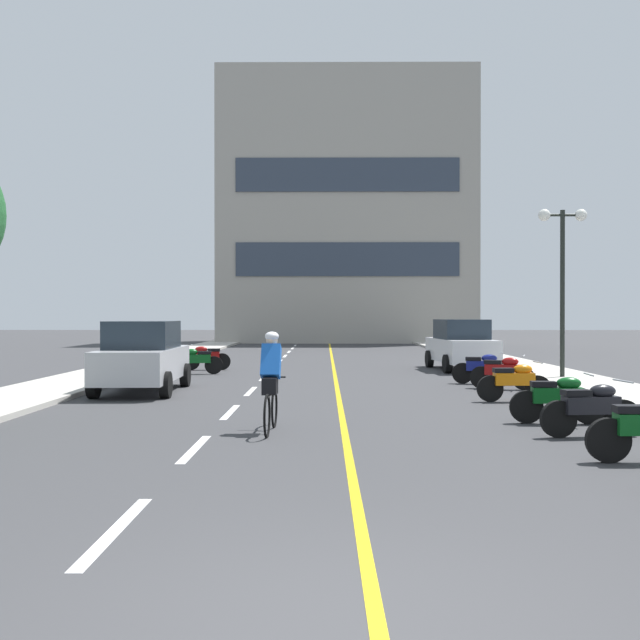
{
  "coord_description": "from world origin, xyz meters",
  "views": [
    {
      "loc": [
        -0.08,
        -4.53,
        1.97
      ],
      "look_at": [
        -0.25,
        21.01,
        1.8
      ],
      "focal_mm": 40.28,
      "sensor_mm": 36.0,
      "label": 1
    }
  ],
  "objects_px": {
    "parked_car_near": "(143,356)",
    "parked_car_mid": "(461,345)",
    "motorcycle_7": "(197,360)",
    "motorcycle_5": "(503,372)",
    "cyclist_rider": "(271,379)",
    "motorcycle_2": "(592,408)",
    "street_lamp_mid": "(563,254)",
    "motorcycle_3": "(558,398)",
    "motorcycle_8": "(206,357)",
    "motorcycle_4": "(515,381)",
    "motorcycle_6": "(483,367)"
  },
  "relations": [
    {
      "from": "motorcycle_5",
      "to": "cyclist_rider",
      "type": "relative_size",
      "value": 0.92
    },
    {
      "from": "motorcycle_5",
      "to": "motorcycle_6",
      "type": "distance_m",
      "value": 1.48
    },
    {
      "from": "cyclist_rider",
      "to": "motorcycle_5",
      "type": "bearing_deg",
      "value": 51.09
    },
    {
      "from": "street_lamp_mid",
      "to": "parked_car_mid",
      "type": "distance_m",
      "value": 5.54
    },
    {
      "from": "parked_car_mid",
      "to": "motorcycle_6",
      "type": "bearing_deg",
      "value": -94.15
    },
    {
      "from": "motorcycle_2",
      "to": "motorcycle_7",
      "type": "distance_m",
      "value": 14.97
    },
    {
      "from": "parked_car_near",
      "to": "cyclist_rider",
      "type": "height_order",
      "value": "parked_car_near"
    },
    {
      "from": "parked_car_mid",
      "to": "motorcycle_8",
      "type": "height_order",
      "value": "parked_car_mid"
    },
    {
      "from": "motorcycle_5",
      "to": "cyclist_rider",
      "type": "height_order",
      "value": "cyclist_rider"
    },
    {
      "from": "parked_car_mid",
      "to": "motorcycle_6",
      "type": "distance_m",
      "value": 5.24
    },
    {
      "from": "motorcycle_6",
      "to": "motorcycle_8",
      "type": "distance_m",
      "value": 10.2
    },
    {
      "from": "motorcycle_2",
      "to": "motorcycle_7",
      "type": "height_order",
      "value": "same"
    },
    {
      "from": "motorcycle_6",
      "to": "motorcycle_2",
      "type": "bearing_deg",
      "value": -91.34
    },
    {
      "from": "motorcycle_8",
      "to": "parked_car_near",
      "type": "bearing_deg",
      "value": -93.13
    },
    {
      "from": "parked_car_near",
      "to": "motorcycle_2",
      "type": "distance_m",
      "value": 11.22
    },
    {
      "from": "motorcycle_6",
      "to": "motorcycle_7",
      "type": "bearing_deg",
      "value": 159.28
    },
    {
      "from": "motorcycle_3",
      "to": "motorcycle_7",
      "type": "distance_m",
      "value": 13.79
    },
    {
      "from": "street_lamp_mid",
      "to": "motorcycle_3",
      "type": "relative_size",
      "value": 2.96
    },
    {
      "from": "street_lamp_mid",
      "to": "motorcycle_8",
      "type": "distance_m",
      "value": 12.58
    },
    {
      "from": "motorcycle_2",
      "to": "parked_car_near",
      "type": "bearing_deg",
      "value": 143.14
    },
    {
      "from": "parked_car_mid",
      "to": "motorcycle_3",
      "type": "xyz_separation_m",
      "value": [
        -0.67,
        -12.75,
        -0.44
      ]
    },
    {
      "from": "street_lamp_mid",
      "to": "motorcycle_4",
      "type": "relative_size",
      "value": 2.96
    },
    {
      "from": "parked_car_near",
      "to": "parked_car_mid",
      "type": "xyz_separation_m",
      "value": [
        9.56,
        7.42,
        0.0
      ]
    },
    {
      "from": "motorcycle_7",
      "to": "cyclist_rider",
      "type": "distance_m",
      "value": 12.26
    },
    {
      "from": "motorcycle_7",
      "to": "motorcycle_8",
      "type": "bearing_deg",
      "value": 89.42
    },
    {
      "from": "street_lamp_mid",
      "to": "motorcycle_8",
      "type": "xyz_separation_m",
      "value": [
        -11.4,
        4.14,
        -3.34
      ]
    },
    {
      "from": "parked_car_near",
      "to": "cyclist_rider",
      "type": "xyz_separation_m",
      "value": [
        3.75,
        -6.24,
        -0.03
      ]
    },
    {
      "from": "cyclist_rider",
      "to": "motorcycle_4",
      "type": "bearing_deg",
      "value": 39.0
    },
    {
      "from": "street_lamp_mid",
      "to": "motorcycle_4",
      "type": "xyz_separation_m",
      "value": [
        -2.83,
        -5.29,
        -3.34
      ]
    },
    {
      "from": "motorcycle_4",
      "to": "cyclist_rider",
      "type": "distance_m",
      "value": 6.74
    },
    {
      "from": "motorcycle_7",
      "to": "motorcycle_5",
      "type": "bearing_deg",
      "value": -28.0
    },
    {
      "from": "parked_car_mid",
      "to": "motorcycle_5",
      "type": "relative_size",
      "value": 2.64
    },
    {
      "from": "motorcycle_2",
      "to": "cyclist_rider",
      "type": "height_order",
      "value": "cyclist_rider"
    },
    {
      "from": "street_lamp_mid",
      "to": "motorcycle_2",
      "type": "relative_size",
      "value": 2.97
    },
    {
      "from": "street_lamp_mid",
      "to": "motorcycle_8",
      "type": "relative_size",
      "value": 2.96
    },
    {
      "from": "parked_car_mid",
      "to": "motorcycle_7",
      "type": "relative_size",
      "value": 2.54
    },
    {
      "from": "street_lamp_mid",
      "to": "motorcycle_5",
      "type": "xyz_separation_m",
      "value": [
        -2.41,
        -2.53,
        -3.34
      ]
    },
    {
      "from": "motorcycle_2",
      "to": "motorcycle_8",
      "type": "relative_size",
      "value": 1.0
    },
    {
      "from": "parked_car_mid",
      "to": "motorcycle_6",
      "type": "xyz_separation_m",
      "value": [
        -0.38,
        -5.21,
        -0.44
      ]
    },
    {
      "from": "parked_car_near",
      "to": "motorcycle_7",
      "type": "xyz_separation_m",
      "value": [
        0.39,
        5.54,
        -0.44
      ]
    },
    {
      "from": "motorcycle_3",
      "to": "parked_car_mid",
      "type": "bearing_deg",
      "value": 86.99
    },
    {
      "from": "motorcycle_8",
      "to": "cyclist_rider",
      "type": "bearing_deg",
      "value": -76.24
    },
    {
      "from": "parked_car_mid",
      "to": "motorcycle_3",
      "type": "distance_m",
      "value": 12.77
    },
    {
      "from": "parked_car_mid",
      "to": "cyclist_rider",
      "type": "relative_size",
      "value": 2.43
    },
    {
      "from": "motorcycle_3",
      "to": "motorcycle_4",
      "type": "bearing_deg",
      "value": 88.49
    },
    {
      "from": "motorcycle_4",
      "to": "motorcycle_3",
      "type": "bearing_deg",
      "value": -91.51
    },
    {
      "from": "motorcycle_6",
      "to": "motorcycle_5",
      "type": "bearing_deg",
      "value": -81.69
    },
    {
      "from": "parked_car_near",
      "to": "parked_car_mid",
      "type": "height_order",
      "value": "same"
    },
    {
      "from": "street_lamp_mid",
      "to": "motorcycle_6",
      "type": "relative_size",
      "value": 2.98
    },
    {
      "from": "motorcycle_3",
      "to": "motorcycle_8",
      "type": "relative_size",
      "value": 1.0
    }
  ]
}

